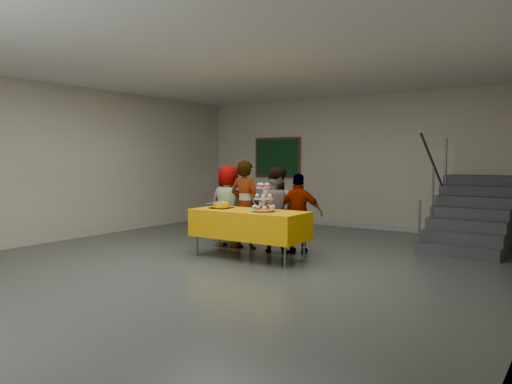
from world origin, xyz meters
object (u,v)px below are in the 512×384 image
schoolchild_c (276,210)px  staircase (475,218)px  schoolchild_b (245,205)px  noticeboard (277,158)px  bake_table (249,224)px  schoolchild_a (228,206)px  cupcake_stand (263,200)px  schoolchild_d (299,214)px  bear_cake (221,205)px

schoolchild_c → staircase: bearing=-136.9°
schoolchild_b → noticeboard: noticeboard is taller
schoolchild_b → noticeboard: 3.93m
bake_table → schoolchild_a: 1.22m
schoolchild_a → noticeboard: (-1.10, 3.47, 0.87)m
cupcake_stand → schoolchild_a: size_ratio=0.30×
bake_table → schoolchild_d: 0.91m
schoolchild_c → bake_table: bearing=81.1°
bear_cake → schoolchild_b: 0.68m
bear_cake → schoolchild_c: (0.63, 0.69, -0.11)m
schoolchild_d → bake_table: bearing=36.9°
schoolchild_b → noticeboard: size_ratio=1.20×
schoolchild_c → noticeboard: 4.21m
schoolchild_a → staircase: staircase is taller
bear_cake → schoolchild_c: bearing=47.5°
schoolchild_b → noticeboard: bearing=-71.4°
cupcake_stand → schoolchild_b: bearing=140.5°
schoolchild_c → schoolchild_d: 0.41m
schoolchild_d → staircase: staircase is taller
bake_table → staircase: size_ratio=0.78×
bake_table → schoolchild_c: size_ratio=1.30×
schoolchild_b → schoolchild_d: bearing=-179.0°
bake_table → schoolchild_b: schoolchild_b is taller
schoolchild_c → schoolchild_d: schoolchild_c is taller
bear_cake → noticeboard: bearing=109.8°
schoolchild_a → staircase: (3.69, 2.64, -0.25)m
schoolchild_b → bear_cake: bearing=85.1°
cupcake_stand → schoolchild_d: schoolchild_d is taller
schoolchild_c → noticeboard: (-2.15, 3.52, 0.88)m
schoolchild_d → schoolchild_a: bearing=-19.7°
schoolchild_b → cupcake_stand: bearing=135.9°
schoolchild_c → schoolchild_d: bearing=-169.9°
cupcake_stand → schoolchild_c: 0.77m
bear_cake → schoolchild_a: bearing=119.5°
schoolchild_a → schoolchild_c: bearing=164.7°
schoolchild_d → staircase: (2.25, 2.59, -0.18)m
bake_table → schoolchild_d: schoolchild_d is taller
bake_table → cupcake_stand: cupcake_stand is taller
bear_cake → staircase: (3.27, 3.37, -0.34)m
bear_cake → schoolchild_a: 0.85m
schoolchild_a → schoolchild_b: 0.43m
schoolchild_b → schoolchild_c: bearing=176.6°
schoolchild_c → noticeboard: noticeboard is taller
cupcake_stand → staircase: 4.19m
staircase → schoolchild_d: bearing=-130.9°
bear_cake → schoolchild_b: (0.00, 0.67, -0.05)m
noticeboard → schoolchild_b: bearing=-66.7°
staircase → noticeboard: 4.99m
staircase → schoolchild_c: bearing=-134.6°
bear_cake → schoolchild_a: (-0.42, 0.73, -0.09)m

